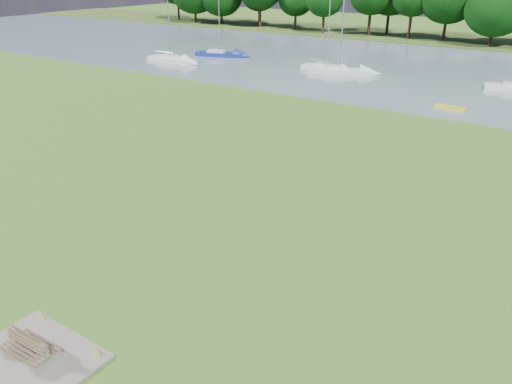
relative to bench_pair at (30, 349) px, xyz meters
The scene contains 10 objects.
ground 14.01m from the bench_pair, 90.00° to the left, with size 220.00×220.00×0.00m, color olive.
river 56.00m from the bench_pair, 90.00° to the left, with size 220.00×40.00×0.10m, color gray.
far_bank 86.00m from the bench_pair, 90.00° to the left, with size 220.00×20.00×0.40m, color #4C6626.
concrete_pad 0.45m from the bench_pair, behind, with size 4.20×3.20×0.10m, color gray.
bench_pair is the anchor object (origin of this frame).
kayak 39.65m from the bench_pair, 85.35° to the left, with size 2.73×0.64×0.27m, color yellow.
sailboat_1 54.92m from the bench_pair, 127.94° to the left, with size 7.41×2.45×8.06m.
sailboat_2 58.93m from the bench_pair, 121.67° to the left, with size 7.04×3.97×8.01m.
sailboat_3 49.99m from the bench_pair, 103.83° to the left, with size 7.57×4.28×8.56m.
sailboat_7 51.11m from the bench_pair, 105.83° to the left, with size 6.49×2.36×8.79m.
Camera 1 is at (13.08, -20.37, 11.86)m, focal length 35.00 mm.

